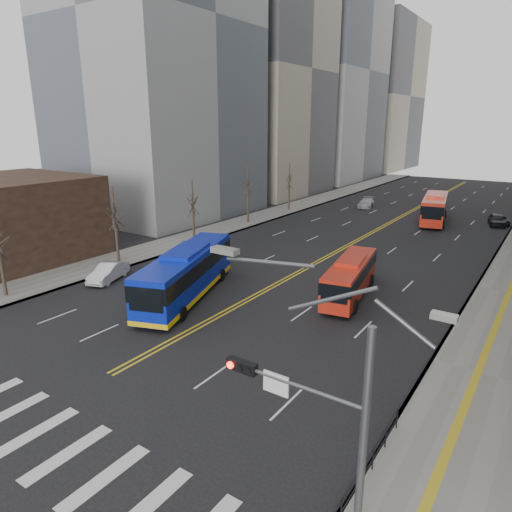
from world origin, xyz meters
TOP-DOWN VIEW (x-y plane):
  - ground at (0.00, 0.00)m, footprint 220.00×220.00m
  - sidewalk_left at (-16.50, 45.00)m, footprint 5.00×130.00m
  - crosswalk at (0.00, 0.00)m, footprint 26.70×4.00m
  - centerline at (0.00, 55.00)m, footprint 0.55×100.00m
  - office_towers at (0.12, 68.51)m, footprint 83.00×134.00m
  - signal_mast at (13.77, 2.00)m, footprint 5.37×0.37m
  - pedestrian_railing at (14.30, 6.00)m, footprint 0.06×6.06m
  - street_trees at (-7.18, 34.55)m, footprint 35.20×47.20m
  - blue_bus at (-4.28, 15.96)m, footprint 7.17×13.54m
  - red_bus_near at (6.16, 23.04)m, footprint 3.91×9.97m
  - red_bus_far at (4.70, 55.58)m, footprint 4.91×12.40m
  - car_white at (-12.50, 15.01)m, footprint 3.01×4.80m
  - car_dark_mid at (12.15, 57.89)m, footprint 2.82×4.74m
  - car_silver at (-6.97, 61.00)m, footprint 3.05×5.38m
  - car_dark_far at (12.50, 59.02)m, footprint 2.92×4.42m

SIDE VIEW (x-z plane):
  - ground at x=0.00m, z-range 0.00..0.00m
  - crosswalk at x=0.00m, z-range 0.00..0.01m
  - centerline at x=0.00m, z-range 0.00..0.01m
  - sidewalk_left at x=-16.50m, z-range 0.00..0.15m
  - car_dark_far at x=12.50m, z-range 0.00..1.13m
  - car_silver at x=-6.97m, z-range 0.00..1.47m
  - car_white at x=-12.50m, z-range 0.00..1.49m
  - car_dark_mid at x=12.15m, z-range 0.00..1.51m
  - pedestrian_railing at x=14.30m, z-range 0.31..1.33m
  - red_bus_near at x=6.16m, z-range 0.18..3.31m
  - blue_bus at x=-4.28m, z-range 0.10..3.95m
  - red_bus_far at x=4.70m, z-range 0.21..4.02m
  - signal_mast at x=13.77m, z-range 0.16..9.55m
  - street_trees at x=-7.18m, z-range 1.07..8.67m
  - office_towers at x=0.12m, z-range -5.08..52.92m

